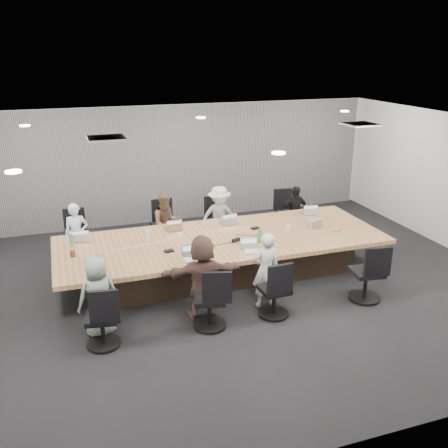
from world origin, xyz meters
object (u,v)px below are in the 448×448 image
object	(u,v)px
laptop_2	(228,222)
bottle_clear	(148,235)
chair_7	(366,277)
person_4	(98,296)
person_1	(167,224)
person_3	(295,212)
person_5	(203,277)
chair_3	(287,216)
person_2	(219,217)
laptop_5	(193,260)
chair_1	(164,229)
person_6	(266,270)
chair_4	(102,322)
laptop_1	(173,228)
mug_brown	(73,253)
chair_5	(209,303)
chair_2	(214,224)
chair_0	(77,240)
laptop_0	(78,239)
laptop_4	(94,273)
laptop_3	(307,213)
bottle_green_left	(71,240)
stapler	(236,240)
bottle_green_right	(260,236)
snack_packet	(336,230)
chair_6	(274,294)
laptop_6	(253,252)
canvas_bag	(314,223)
conference_table	(222,255)
person_0	(77,235)

from	to	relation	value
laptop_2	bottle_clear	distance (m)	1.76
chair_7	person_4	size ratio (longest dim) A/B	0.68
person_1	person_3	bearing A→B (deg)	-2.38
person_5	bottle_clear	size ratio (longest dim) A/B	6.70
chair_3	person_2	bearing A→B (deg)	19.95
laptop_5	bottle_clear	distance (m)	1.27
chair_1	person_6	world-z (taller)	person_6
chair_4	person_3	world-z (taller)	person_3
laptop_1	mug_brown	distance (m)	2.07
chair_5	person_5	distance (m)	0.45
chair_2	laptop_5	size ratio (longest dim) A/B	2.61
chair_3	laptop_2	xyz separation A→B (m)	(-1.76, -0.90, 0.36)
chair_0	laptop_0	xyz separation A→B (m)	(0.00, -0.90, 0.35)
chair_0	laptop_4	bearing A→B (deg)	94.00
chair_7	laptop_1	world-z (taller)	chair_7
laptop_5	chair_0	bearing A→B (deg)	126.10
laptop_3	bottle_green_left	xyz separation A→B (m)	(-4.80, -0.30, 0.10)
chair_1	stapler	xyz separation A→B (m)	(0.92, -1.95, 0.35)
person_3	person_4	world-z (taller)	person_4
bottle_green_right	bottle_clear	xyz separation A→B (m)	(-1.88, 0.79, -0.03)
person_1	chair_3	bearing A→B (deg)	4.51
snack_packet	person_6	bearing A→B (deg)	-151.58
chair_6	laptop_6	xyz separation A→B (m)	(0.00, 0.90, 0.37)
laptop_5	canvas_bag	xyz separation A→B (m)	(2.68, 0.80, 0.07)
person_5	bottle_clear	bearing A→B (deg)	-67.31
person_5	bottle_green_left	xyz separation A→B (m)	(-1.87, 1.85, 0.16)
chair_3	conference_table	bearing A→B (deg)	47.03
person_6	canvas_bag	size ratio (longest dim) A/B	4.63
chair_6	person_2	distance (m)	3.06
chair_4	snack_packet	distance (m)	4.78
person_3	laptop_3	bearing A→B (deg)	-88.65
chair_6	snack_packet	xyz separation A→B (m)	(1.89, 1.38, 0.38)
snack_packet	chair_6	bearing A→B (deg)	-144.02
chair_1	stapler	distance (m)	2.18
person_5	laptop_6	world-z (taller)	person_5
person_0	stapler	distance (m)	3.15
person_1	bottle_green_left	xyz separation A→B (m)	(-1.91, -0.85, 0.20)
person_3	person_5	size ratio (longest dim) A/B	0.87
laptop_3	chair_6	bearing A→B (deg)	59.30
person_3	conference_table	bearing A→B (deg)	-146.55
mug_brown	laptop_4	bearing A→B (deg)	-71.04
chair_6	laptop_2	bearing A→B (deg)	85.75
person_4	laptop_4	xyz separation A→B (m)	(0.00, 0.55, 0.13)
chair_3	laptop_0	world-z (taller)	chair_3
laptop_6	snack_packet	xyz separation A→B (m)	(1.89, 0.48, 0.01)
canvas_bag	bottle_green_left	bearing A→B (deg)	173.76
chair_4	person_5	distance (m)	1.66
chair_0	person_4	xyz separation A→B (m)	(0.15, -3.05, 0.23)
person_5	snack_packet	size ratio (longest dim) A/B	7.76
person_2	person_6	bearing A→B (deg)	-90.07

